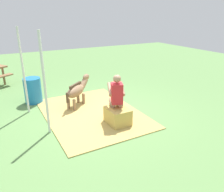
% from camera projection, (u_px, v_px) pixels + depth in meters
% --- Properties ---
extents(ground_plane, '(24.00, 24.00, 0.00)m').
position_uv_depth(ground_plane, '(103.00, 113.00, 6.47)').
color(ground_plane, '#608C4C').
extents(hay_patch, '(3.51, 2.55, 0.02)m').
position_uv_depth(hay_patch, '(92.00, 113.00, 6.48)').
color(hay_patch, tan).
rests_on(hay_patch, ground).
extents(hay_bale, '(0.63, 0.52, 0.44)m').
position_uv_depth(hay_bale, '(118.00, 116.00, 5.79)').
color(hay_bale, tan).
rests_on(hay_bale, ground).
extents(person_seated, '(0.72, 0.57, 1.32)m').
position_uv_depth(person_seated, '(116.00, 96.00, 5.76)').
color(person_seated, tan).
rests_on(person_seated, ground).
extents(pony_standing, '(0.98, 1.13, 0.88)m').
position_uv_depth(pony_standing, '(77.00, 90.00, 6.82)').
color(pony_standing, '#8C6B4C').
rests_on(pony_standing, ground).
extents(water_barrel, '(0.54, 0.54, 0.82)m').
position_uv_depth(water_barrel, '(33.00, 90.00, 7.13)').
color(water_barrel, '#1E72B2').
rests_on(water_barrel, ground).
extents(tent_pole_left, '(0.06, 0.06, 2.42)m').
position_uv_depth(tent_pole_left, '(45.00, 85.00, 5.04)').
color(tent_pole_left, silver).
rests_on(tent_pole_left, ground).
extents(tent_pole_right, '(0.06, 0.06, 2.42)m').
position_uv_depth(tent_pole_right, '(23.00, 72.00, 6.15)').
color(tent_pole_right, silver).
rests_on(tent_pole_right, ground).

